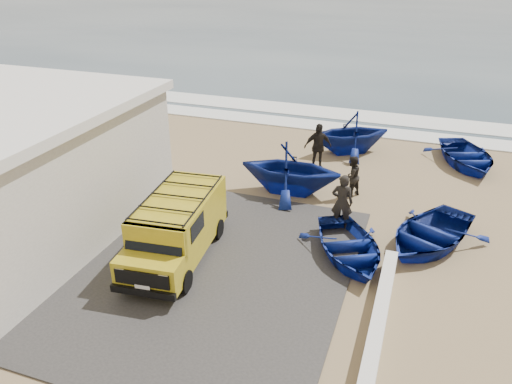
% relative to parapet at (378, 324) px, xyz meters
% --- Properties ---
extents(ground, '(160.00, 160.00, 0.00)m').
position_rel_parapet_xyz_m(ground, '(-5.00, 3.00, -0.28)').
color(ground, '#967E57').
extents(slab, '(12.00, 10.00, 0.05)m').
position_rel_parapet_xyz_m(slab, '(-7.00, 1.00, -0.25)').
color(slab, '#3D3B38').
rests_on(slab, ground).
extents(ocean, '(180.00, 88.00, 0.01)m').
position_rel_parapet_xyz_m(ocean, '(-5.00, 59.00, -0.27)').
color(ocean, '#385166').
rests_on(ocean, ground).
extents(surf_line, '(180.00, 1.60, 0.06)m').
position_rel_parapet_xyz_m(surf_line, '(-5.00, 15.00, -0.25)').
color(surf_line, white).
rests_on(surf_line, ground).
extents(surf_wash, '(180.00, 2.20, 0.04)m').
position_rel_parapet_xyz_m(surf_wash, '(-5.00, 17.50, -0.26)').
color(surf_wash, white).
rests_on(surf_wash, ground).
extents(parapet, '(0.35, 6.00, 0.55)m').
position_rel_parapet_xyz_m(parapet, '(0.00, 0.00, 0.00)').
color(parapet, silver).
rests_on(parapet, ground).
extents(van, '(2.24, 4.76, 1.98)m').
position_rel_parapet_xyz_m(van, '(-6.16, 1.42, 0.79)').
color(van, gold).
rests_on(van, ground).
extents(boat_near_left, '(3.97, 4.40, 0.75)m').
position_rel_parapet_xyz_m(boat_near_left, '(-1.27, 3.09, 0.10)').
color(boat_near_left, navy).
rests_on(boat_near_left, ground).
extents(boat_near_right, '(4.30, 4.84, 0.83)m').
position_rel_parapet_xyz_m(boat_near_right, '(1.00, 4.65, 0.14)').
color(boat_near_right, navy).
rests_on(boat_near_right, ground).
extents(boat_mid_left, '(3.92, 3.41, 2.01)m').
position_rel_parapet_xyz_m(boat_mid_left, '(-4.20, 6.82, 0.73)').
color(boat_mid_left, navy).
rests_on(boat_mid_left, ground).
extents(boat_far_left, '(4.79, 4.64, 1.93)m').
position_rel_parapet_xyz_m(boat_far_left, '(-2.79, 11.77, 0.69)').
color(boat_far_left, navy).
rests_on(boat_far_left, ground).
extents(boat_far_right, '(4.09, 4.79, 0.84)m').
position_rel_parapet_xyz_m(boat_far_right, '(2.24, 11.99, 0.14)').
color(boat_far_right, navy).
rests_on(boat_far_right, ground).
extents(fisherman_front, '(0.75, 0.53, 1.95)m').
position_rel_parapet_xyz_m(fisherman_front, '(-1.84, 4.75, 0.70)').
color(fisherman_front, black).
rests_on(fisherman_front, ground).
extents(fisherman_middle, '(0.95, 0.98, 1.59)m').
position_rel_parapet_xyz_m(fisherman_middle, '(-1.96, 7.35, 0.52)').
color(fisherman_middle, black).
rests_on(fisherman_middle, ground).
extents(fisherman_back, '(1.27, 1.01, 2.01)m').
position_rel_parapet_xyz_m(fisherman_back, '(-3.75, 9.41, 0.73)').
color(fisherman_back, black).
rests_on(fisherman_back, ground).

